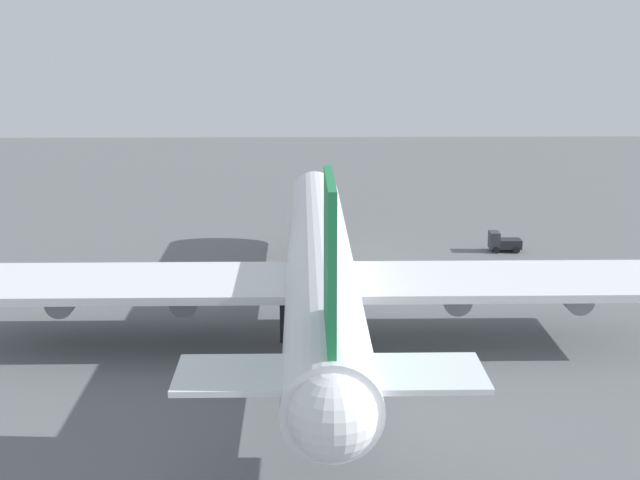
% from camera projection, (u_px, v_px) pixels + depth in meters
% --- Properties ---
extents(ground_plane, '(293.35, 293.35, 0.00)m').
position_uv_depth(ground_plane, '(320.00, 330.00, 86.34)').
color(ground_plane, slate).
extents(cargo_airplane, '(73.34, 61.66, 19.01)m').
position_uv_depth(cargo_airplane, '(320.00, 265.00, 84.32)').
color(cargo_airplane, silver).
rests_on(cargo_airplane, ground_plane).
extents(pushback_tractor, '(2.63, 3.96, 2.47)m').
position_uv_depth(pushback_tractor, '(503.00, 242.00, 115.49)').
color(pushback_tractor, '#333338').
rests_on(pushback_tractor, ground_plane).
extents(safety_cone_nose, '(0.39, 0.39, 0.56)m').
position_uv_depth(safety_cone_nose, '(322.00, 244.00, 118.41)').
color(safety_cone_nose, orange).
rests_on(safety_cone_nose, ground_plane).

